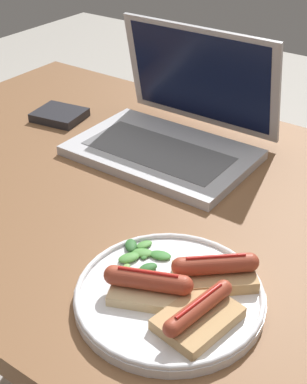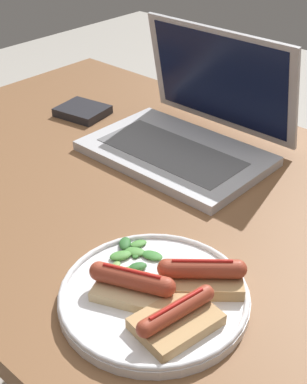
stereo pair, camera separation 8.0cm
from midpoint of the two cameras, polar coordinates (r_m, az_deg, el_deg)
name	(u,v)px [view 2 (the right image)]	position (r m, az deg, el deg)	size (l,w,h in m)	color
desk	(201,253)	(0.92, 7.61, -6.52)	(1.41, 0.78, 0.73)	brown
laptop	(188,131)	(1.03, 5.99, 6.38)	(0.34, 0.26, 0.22)	#B7B7BC
plate	(154,296)	(0.70, 3.39, -11.11)	(0.25, 0.25, 0.02)	silver
sausage_toast_left	(176,317)	(0.65, 6.07, -13.30)	(0.09, 0.11, 0.04)	tan
sausage_toast_middle	(132,284)	(0.68, 1.09, -9.92)	(0.11, 0.09, 0.04)	#D6B784
sausage_toast_right	(202,275)	(0.70, 8.46, -8.91)	(0.12, 0.11, 0.04)	tan
salad_pile	(133,255)	(0.75, 0.86, -6.87)	(0.08, 0.08, 0.01)	#709E4C
external_drive	(83,111)	(1.19, -5.66, 8.55)	(0.12, 0.10, 0.02)	#232328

